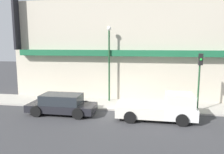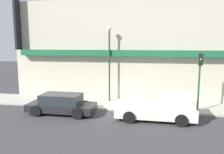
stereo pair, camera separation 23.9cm
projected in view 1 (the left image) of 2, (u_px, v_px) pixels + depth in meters
The scene contains 8 objects.
ground_plane at pixel (117, 111), 15.99m from camera, with size 80.00×80.00×0.00m, color #38383A.
sidewalk at pixel (120, 104), 17.48m from camera, with size 36.00×3.08×0.13m.
building at pixel (124, 50), 19.79m from camera, with size 19.80×3.80×10.64m.
pickup_truck at pixel (161, 108), 14.11m from camera, with size 5.02×2.27×1.76m.
parked_car at pixel (62, 104), 15.26m from camera, with size 4.73×2.01×1.41m.
fire_hydrant at pixel (62, 100), 17.34m from camera, with size 0.17×0.17×0.61m.
street_lamp at pixel (109, 56), 17.88m from camera, with size 0.36×0.36×6.17m.
traffic_light at pixel (200, 72), 15.14m from camera, with size 0.28×0.42×4.10m.
Camera 1 is at (2.23, -15.28, 4.88)m, focal length 35.00 mm.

